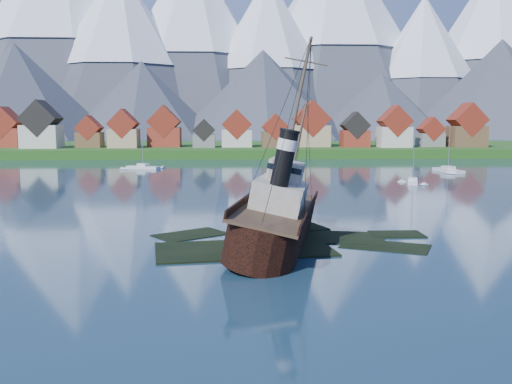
{
  "coord_description": "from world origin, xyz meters",
  "views": [
    {
      "loc": [
        -4.32,
        -59.36,
        13.42
      ],
      "look_at": [
        -1.4,
        6.0,
        5.0
      ],
      "focal_mm": 40.0,
      "sensor_mm": 36.0,
      "label": 1
    }
  ],
  "objects_px": {
    "sailboat_c": "(143,168)",
    "sailboat_e": "(448,171)",
    "sailboat_d": "(413,182)",
    "tugboat_wreck": "(270,216)"
  },
  "relations": [
    {
      "from": "tugboat_wreck",
      "to": "sailboat_d",
      "type": "xyz_separation_m",
      "value": [
        33.65,
        55.49,
        -2.64
      ]
    },
    {
      "from": "sailboat_e",
      "to": "sailboat_c",
      "type": "bearing_deg",
      "value": 160.06
    },
    {
      "from": "sailboat_e",
      "to": "tugboat_wreck",
      "type": "bearing_deg",
      "value": -133.2
    },
    {
      "from": "sailboat_c",
      "to": "sailboat_e",
      "type": "bearing_deg",
      "value": -74.59
    },
    {
      "from": "tugboat_wreck",
      "to": "sailboat_e",
      "type": "bearing_deg",
      "value": 69.85
    },
    {
      "from": "sailboat_d",
      "to": "sailboat_e",
      "type": "xyz_separation_m",
      "value": [
        17.33,
        25.5,
        0.03
      ]
    },
    {
      "from": "sailboat_c",
      "to": "sailboat_d",
      "type": "bearing_deg",
      "value": -97.27
    },
    {
      "from": "sailboat_c",
      "to": "sailboat_e",
      "type": "height_order",
      "value": "sailboat_e"
    },
    {
      "from": "tugboat_wreck",
      "to": "sailboat_c",
      "type": "relative_size",
      "value": 2.35
    },
    {
      "from": "sailboat_c",
      "to": "sailboat_d",
      "type": "height_order",
      "value": "sailboat_c"
    }
  ]
}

